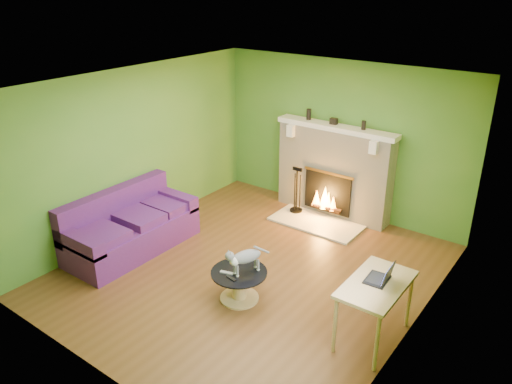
# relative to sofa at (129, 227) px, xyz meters

# --- Properties ---
(floor) EXTENTS (5.00, 5.00, 0.00)m
(floor) POSITION_rel_sofa_xyz_m (1.86, 0.57, -0.35)
(floor) COLOR brown
(floor) RESTS_ON ground
(ceiling) EXTENTS (5.00, 5.00, 0.00)m
(ceiling) POSITION_rel_sofa_xyz_m (1.86, 0.57, 2.25)
(ceiling) COLOR white
(ceiling) RESTS_ON wall_back
(wall_back) EXTENTS (5.00, 0.00, 5.00)m
(wall_back) POSITION_rel_sofa_xyz_m (1.86, 3.07, 0.95)
(wall_back) COLOR #427F29
(wall_back) RESTS_ON floor
(wall_front) EXTENTS (5.00, 0.00, 5.00)m
(wall_front) POSITION_rel_sofa_xyz_m (1.86, -1.93, 0.95)
(wall_front) COLOR #427F29
(wall_front) RESTS_ON floor
(wall_left) EXTENTS (0.00, 5.00, 5.00)m
(wall_left) POSITION_rel_sofa_xyz_m (-0.39, 0.57, 0.95)
(wall_left) COLOR #427F29
(wall_left) RESTS_ON floor
(wall_right) EXTENTS (0.00, 5.00, 5.00)m
(wall_right) POSITION_rel_sofa_xyz_m (4.11, 0.57, 0.95)
(wall_right) COLOR #427F29
(wall_right) RESTS_ON floor
(window_frame) EXTENTS (0.00, 1.20, 1.20)m
(window_frame) POSITION_rel_sofa_xyz_m (4.10, -0.33, 1.20)
(window_frame) COLOR silver
(window_frame) RESTS_ON wall_right
(window_pane) EXTENTS (0.00, 1.06, 1.06)m
(window_pane) POSITION_rel_sofa_xyz_m (4.09, -0.33, 1.20)
(window_pane) COLOR white
(window_pane) RESTS_ON wall_right
(fireplace) EXTENTS (2.10, 0.46, 1.58)m
(fireplace) POSITION_rel_sofa_xyz_m (1.86, 2.89, 0.43)
(fireplace) COLOR beige
(fireplace) RESTS_ON floor
(hearth) EXTENTS (1.50, 0.75, 0.03)m
(hearth) POSITION_rel_sofa_xyz_m (1.86, 2.37, -0.33)
(hearth) COLOR beige
(hearth) RESTS_ON floor
(mantel) EXTENTS (2.10, 0.28, 0.08)m
(mantel) POSITION_rel_sofa_xyz_m (1.86, 2.87, 1.19)
(mantel) COLOR white
(mantel) RESTS_ON fireplace
(sofa) EXTENTS (0.90, 1.99, 0.89)m
(sofa) POSITION_rel_sofa_xyz_m (0.00, 0.00, 0.00)
(sofa) COLOR #4F1A65
(sofa) RESTS_ON floor
(coffee_table) EXTENTS (0.71, 0.71, 0.40)m
(coffee_table) POSITION_rel_sofa_xyz_m (2.13, -0.05, -0.11)
(coffee_table) COLOR tan
(coffee_table) RESTS_ON floor
(desk) EXTENTS (0.58, 1.00, 0.74)m
(desk) POSITION_rel_sofa_xyz_m (3.81, 0.25, 0.31)
(desk) COLOR tan
(desk) RESTS_ON floor
(cat) EXTENTS (0.44, 0.62, 0.37)m
(cat) POSITION_rel_sofa_xyz_m (2.21, -0.00, 0.24)
(cat) COLOR slate
(cat) RESTS_ON coffee_table
(remote_silver) EXTENTS (0.18, 0.09, 0.02)m
(remote_silver) POSITION_rel_sofa_xyz_m (2.03, -0.17, 0.07)
(remote_silver) COLOR gray
(remote_silver) RESTS_ON coffee_table
(remote_black) EXTENTS (0.17, 0.07, 0.02)m
(remote_black) POSITION_rel_sofa_xyz_m (2.15, -0.23, 0.07)
(remote_black) COLOR black
(remote_black) RESTS_ON coffee_table
(laptop) EXTENTS (0.29, 0.32, 0.23)m
(laptop) POSITION_rel_sofa_xyz_m (3.79, 0.30, 0.51)
(laptop) COLOR black
(laptop) RESTS_ON desk
(fire_tools) EXTENTS (0.22, 0.22, 0.81)m
(fire_tools) POSITION_rel_sofa_xyz_m (1.36, 2.52, 0.09)
(fire_tools) COLOR black
(fire_tools) RESTS_ON hearth
(mantel_vase_left) EXTENTS (0.08, 0.08, 0.18)m
(mantel_vase_left) POSITION_rel_sofa_xyz_m (1.32, 2.90, 1.32)
(mantel_vase_left) COLOR black
(mantel_vase_left) RESTS_ON mantel
(mantel_vase_right) EXTENTS (0.07, 0.07, 0.14)m
(mantel_vase_right) POSITION_rel_sofa_xyz_m (2.32, 2.90, 1.30)
(mantel_vase_right) COLOR black
(mantel_vase_right) RESTS_ON mantel
(mantel_box) EXTENTS (0.12, 0.08, 0.10)m
(mantel_box) POSITION_rel_sofa_xyz_m (1.79, 2.90, 1.28)
(mantel_box) COLOR black
(mantel_box) RESTS_ON mantel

